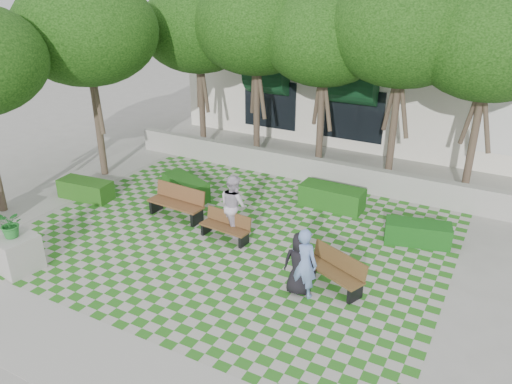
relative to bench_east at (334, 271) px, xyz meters
The scene contains 18 objects.
ground 3.48m from the bench_east, behind, with size 90.00×90.00×0.00m, color gray.
lawn 3.58m from the bench_east, 166.02° to the left, with size 12.00×12.00×0.00m, color #2B721E.
sidewalk_south 5.96m from the bench_east, 125.47° to the right, with size 16.00×2.00×0.01m, color #9E9B93.
sidewalk_west 10.69m from the bench_east, behind, with size 2.00×12.00×0.01m, color #9E9B93.
retaining_wall 6.97m from the bench_east, 119.65° to the left, with size 15.00×0.36×0.90m, color #9E9B93.
bench_east is the anchor object (origin of this frame).
bench_mid 3.70m from the bench_east, 168.21° to the left, with size 1.57×0.64×0.81m.
bench_west 5.86m from the bench_east, 167.87° to the left, with size 1.94×0.75×1.00m.
hedge_east 3.45m from the bench_east, 66.97° to the left, with size 1.82×0.73×0.64m, color #134814.
hedge_midright 4.55m from the bench_east, 111.44° to the left, with size 2.09×0.84×0.73m, color #194E15.
hedge_midleft 6.96m from the bench_east, 157.62° to the left, with size 1.95×0.78×0.68m, color #174913.
hedge_west 9.40m from the bench_east, behind, with size 1.88×0.75×0.66m, color #1F5015.
planter_front 8.19m from the bench_east, 156.56° to the right, with size 1.09×1.09×1.72m.
person_blue 1.02m from the bench_east, 124.64° to the right, with size 0.66×0.43×1.81m, color #6B88C4.
person_dark 1.01m from the bench_east, 134.30° to the right, with size 0.79×0.51×1.61m, color black.
person_white 3.78m from the bench_east, 162.37° to the left, with size 0.91×0.71×1.87m, color silver.
tree_row 9.20m from the bench_east, 132.42° to the left, with size 17.70×13.40×7.41m.
building 14.32m from the bench_east, 100.23° to the left, with size 18.00×8.92×5.15m.
Camera 1 is at (6.76, -9.97, 7.19)m, focal length 35.00 mm.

